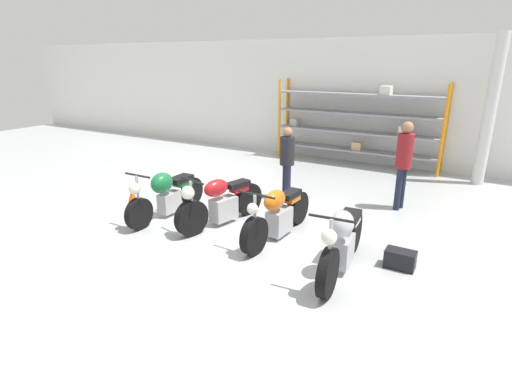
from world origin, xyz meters
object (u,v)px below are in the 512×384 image
object	(u,v)px
motorcycle_orange	(278,214)
motorcycle_silver	(342,241)
shelving_rack	(357,122)
traffic_cone	(133,200)
person_near_rack	(404,158)
motorcycle_red	(221,202)
person_browsing	(287,157)
toolbox	(400,259)
motorcycle_green	(167,194)

from	to	relation	value
motorcycle_orange	motorcycle_silver	world-z (taller)	motorcycle_silver
shelving_rack	traffic_cone	world-z (taller)	shelving_rack
person_near_rack	shelving_rack	bearing A→B (deg)	-46.07
motorcycle_silver	motorcycle_red	bearing A→B (deg)	-106.92
motorcycle_silver	person_near_rack	size ratio (longest dim) A/B	1.18
person_near_rack	traffic_cone	xyz separation A→B (m)	(-4.62, -2.99, -0.81)
person_browsing	toolbox	world-z (taller)	person_browsing
shelving_rack	toolbox	world-z (taller)	shelving_rack
motorcycle_green	traffic_cone	world-z (taller)	motorcycle_green
motorcycle_green	motorcycle_silver	distance (m)	3.74
motorcycle_silver	person_near_rack	bearing A→B (deg)	172.39
shelving_rack	person_browsing	xyz separation A→B (m)	(-0.37, -3.83, -0.30)
motorcycle_orange	toolbox	bearing A→B (deg)	91.10
motorcycle_green	motorcycle_silver	xyz separation A→B (m)	(3.72, -0.38, 0.01)
toolbox	traffic_cone	xyz separation A→B (m)	(-5.17, -0.39, 0.14)
person_near_rack	motorcycle_green	bearing A→B (deg)	48.04
person_near_rack	toolbox	size ratio (longest dim) A/B	4.15
motorcycle_orange	motorcycle_silver	size ratio (longest dim) A/B	1.00
shelving_rack	motorcycle_silver	world-z (taller)	shelving_rack
shelving_rack	motorcycle_silver	xyz separation A→B (m)	(1.79, -6.39, -0.76)
motorcycle_green	traffic_cone	size ratio (longest dim) A/B	3.88
motorcycle_green	person_near_rack	xyz separation A→B (m)	(3.90, 2.76, 0.62)
motorcycle_red	person_near_rack	xyz separation A→B (m)	(2.73, 2.57, 0.65)
motorcycle_green	motorcycle_silver	bearing A→B (deg)	83.90
motorcycle_green	motorcycle_red	distance (m)	1.18
shelving_rack	person_browsing	distance (m)	3.86
person_near_rack	motorcycle_silver	bearing A→B (deg)	99.47
motorcycle_silver	person_browsing	size ratio (longest dim) A/B	1.34
toolbox	person_browsing	bearing A→B (deg)	145.13
motorcycle_green	person_browsing	xyz separation A→B (m)	(1.57, 2.18, 0.47)
motorcycle_red	person_near_rack	bearing A→B (deg)	146.39
toolbox	shelving_rack	bearing A→B (deg)	113.33
shelving_rack	motorcycle_red	bearing A→B (deg)	-97.51
person_browsing	motorcycle_silver	bearing A→B (deg)	85.93
person_browsing	traffic_cone	size ratio (longest dim) A/B	2.92
motorcycle_orange	person_near_rack	distance (m)	3.04
toolbox	person_near_rack	bearing A→B (deg)	102.04
toolbox	motorcycle_red	bearing A→B (deg)	179.53
motorcycle_red	shelving_rack	bearing A→B (deg)	-174.30
person_browsing	traffic_cone	xyz separation A→B (m)	(-2.29, -2.40, -0.66)
shelving_rack	toolbox	xyz separation A→B (m)	(2.52, -5.85, -1.10)
traffic_cone	person_browsing	bearing A→B (deg)	46.44
person_browsing	toolbox	bearing A→B (deg)	100.93
motorcycle_red	traffic_cone	distance (m)	1.94
motorcycle_red	toolbox	size ratio (longest dim) A/B	4.66
motorcycle_red	motorcycle_orange	world-z (taller)	motorcycle_red
toolbox	motorcycle_green	bearing A→B (deg)	-177.87
motorcycle_green	traffic_cone	xyz separation A→B (m)	(-0.72, -0.23, -0.19)
toolbox	traffic_cone	bearing A→B (deg)	-175.68
toolbox	motorcycle_silver	bearing A→B (deg)	-143.46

